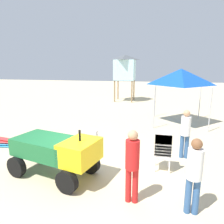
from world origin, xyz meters
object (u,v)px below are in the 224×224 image
object	(u,v)px
lifeguard_tower	(125,67)
cooler_box	(92,134)
lifeguard_near_center	(132,162)
popup_canopy	(181,77)
stacked_plastic_chairs	(163,148)
surfboard_pile	(4,142)
utility_cart	(57,150)
lifeguard_far_right	(185,131)
lifeguard_near_left	(194,172)

from	to	relation	value
lifeguard_tower	cooler_box	world-z (taller)	lifeguard_tower
lifeguard_near_center	popup_canopy	xyz separation A→B (m)	(1.65, 7.46, 1.57)
stacked_plastic_chairs	lifeguard_tower	distance (m)	13.49
surfboard_pile	utility_cart	bearing A→B (deg)	-26.51
surfboard_pile	lifeguard_far_right	world-z (taller)	lifeguard_far_right
stacked_plastic_chairs	lifeguard_near_left	bearing A→B (deg)	-71.15
utility_cart	lifeguard_near_center	world-z (taller)	lifeguard_near_center
popup_canopy	lifeguard_tower	distance (m)	8.24
lifeguard_near_left	cooler_box	distance (m)	5.46
lifeguard_far_right	lifeguard_near_center	bearing A→B (deg)	-117.69
popup_canopy	cooler_box	size ratio (longest dim) A/B	6.39
lifeguard_near_center	cooler_box	distance (m)	4.63
surfboard_pile	cooler_box	size ratio (longest dim) A/B	4.98
lifeguard_near_center	cooler_box	size ratio (longest dim) A/B	3.70
utility_cart	lifeguard_tower	world-z (taller)	lifeguard_tower
utility_cart	lifeguard_tower	distance (m)	14.02
utility_cart	lifeguard_far_right	bearing A→B (deg)	29.49
surfboard_pile	cooler_box	distance (m)	3.55
surfboard_pile	lifeguard_near_left	distance (m)	7.19
lifeguard_far_right	cooler_box	distance (m)	4.00
lifeguard_near_center	lifeguard_tower	xyz separation A→B (m)	(-2.57, 14.52, 2.06)
lifeguard_near_left	cooler_box	size ratio (longest dim) A/B	3.59
lifeguard_far_right	lifeguard_tower	world-z (taller)	lifeguard_tower
surfboard_pile	lifeguard_tower	size ratio (longest dim) A/B	0.56
lifeguard_near_left	cooler_box	xyz separation A→B (m)	(-3.59, 4.04, -0.79)
lifeguard_near_left	lifeguard_near_center	xyz separation A→B (m)	(-1.30, 0.10, 0.04)
popup_canopy	cooler_box	distance (m)	5.80
stacked_plastic_chairs	lifeguard_far_right	distance (m)	1.39
lifeguard_far_right	cooler_box	xyz separation A→B (m)	(-3.75, 1.16, -0.80)
stacked_plastic_chairs	lifeguard_tower	bearing A→B (deg)	104.31
lifeguard_near_left	lifeguard_far_right	distance (m)	2.88
lifeguard_near_left	cooler_box	world-z (taller)	lifeguard_near_left
lifeguard_far_right	lifeguard_tower	xyz separation A→B (m)	(-4.03, 11.73, 2.09)
cooler_box	lifeguard_near_left	bearing A→B (deg)	-48.33
lifeguard_near_left	lifeguard_near_center	bearing A→B (deg)	175.78
utility_cart	lifeguard_near_center	xyz separation A→B (m)	(2.23, -0.69, 0.23)
stacked_plastic_chairs	popup_canopy	world-z (taller)	popup_canopy
stacked_plastic_chairs	surfboard_pile	world-z (taller)	stacked_plastic_chairs
utility_cart	lifeguard_tower	size ratio (longest dim) A/B	0.66
lifeguard_near_center	lifeguard_tower	distance (m)	14.89
lifeguard_near_center	surfboard_pile	bearing A→B (deg)	157.16
popup_canopy	stacked_plastic_chairs	bearing A→B (deg)	-99.18
surfboard_pile	lifeguard_far_right	size ratio (longest dim) A/B	1.38
lifeguard_far_right	popup_canopy	xyz separation A→B (m)	(0.19, 4.67, 1.60)
lifeguard_tower	cooler_box	size ratio (longest dim) A/B	8.85
cooler_box	lifeguard_tower	bearing A→B (deg)	91.54
lifeguard_near_center	cooler_box	xyz separation A→B (m)	(-2.29, 3.94, -0.83)
utility_cart	lifeguard_near_left	distance (m)	3.63
popup_canopy	cooler_box	bearing A→B (deg)	-138.24
utility_cart	surfboard_pile	bearing A→B (deg)	153.49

